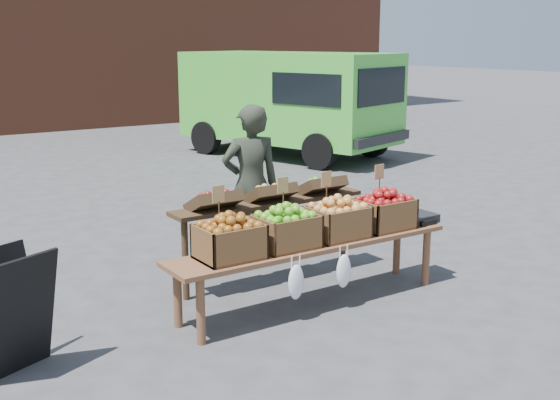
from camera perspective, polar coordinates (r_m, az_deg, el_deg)
ground at (r=6.52m, az=4.97°, el=-7.66°), size 80.00×80.00×0.00m
delivery_van at (r=14.00m, az=0.67°, el=7.76°), size 3.33×4.94×2.03m
vendor at (r=7.20m, az=-2.39°, el=1.23°), size 0.69×0.54×1.66m
chalkboard_sign at (r=5.27m, az=-21.15°, el=-8.52°), size 0.66×0.53×0.88m
back_table at (r=6.70m, az=-0.83°, el=-2.36°), size 2.10×0.44×1.04m
display_bench at (r=6.19m, az=2.60°, el=-5.97°), size 2.70×0.56×0.57m
crate_golden_apples at (r=5.63m, az=-4.14°, el=-3.40°), size 0.50×0.40×0.28m
crate_russet_pears at (r=5.91m, az=0.49°, el=-2.56°), size 0.50×0.40×0.28m
crate_red_apples at (r=6.23m, az=4.68°, el=-1.80°), size 0.50×0.40×0.28m
crate_green_apples at (r=6.57m, az=8.43°, el=-1.10°), size 0.50×0.40×0.28m
weighing_scale at (r=6.88m, az=11.02°, el=-1.42°), size 0.34×0.30×0.08m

